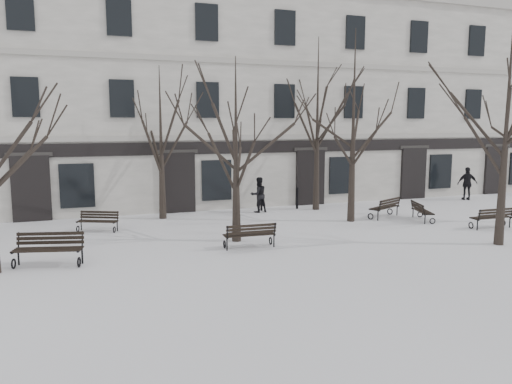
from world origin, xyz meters
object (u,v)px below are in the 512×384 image
bench_2 (492,217)px  bench_4 (386,207)px  tree_2 (508,102)px  bench_1 (250,234)px  bench_3 (98,220)px  bench_5 (421,211)px  tree_1 (236,128)px  bench_0 (49,248)px

bench_2 → bench_4: size_ratio=0.92×
tree_2 → bench_1: tree_2 is taller
bench_1 → bench_3: bearing=-41.6°
tree_2 → bench_5: tree_2 is taller
tree_2 → bench_4: bearing=98.7°
tree_2 → bench_4: 7.34m
tree_1 → bench_0: 7.35m
bench_4 → bench_5: size_ratio=1.11×
tree_2 → bench_5: bearing=87.1°
bench_0 → bench_2: (16.86, -0.27, -0.07)m
bench_0 → bench_3: 4.87m
bench_0 → bench_2: bench_0 is taller
tree_2 → bench_1: (-8.55, 2.48, -4.53)m
tree_2 → bench_3: (-13.40, 7.10, -4.59)m
bench_0 → bench_1: (6.44, -0.02, -0.06)m
tree_2 → bench_2: (1.87, 2.22, -4.54)m
tree_2 → bench_4: tree_2 is taller
tree_1 → bench_3: tree_1 is taller
bench_1 → tree_1: bearing=-81.7°
tree_2 → bench_2: size_ratio=4.55×
bench_2 → bench_5: size_ratio=1.02×
bench_1 → bench_2: size_ratio=1.02×
tree_2 → bench_0: bearing=170.5°
tree_1 → bench_2: tree_1 is taller
bench_2 → bench_4: 4.44m
bench_5 → bench_2: bearing=-126.9°
tree_1 → bench_4: bearing=15.0°
bench_2 → bench_5: bearing=-54.4°
bench_1 → bench_5: bearing=-164.3°
bench_5 → bench_4: bearing=63.6°
bench_3 → bench_4: bench_4 is taller
bench_2 → bench_0: bearing=0.2°
bench_0 → bench_3: (1.59, 4.61, -0.11)m
bench_1 → bench_4: bench_4 is taller
bench_0 → bench_3: bearing=85.2°
bench_1 → bench_4: bearing=-155.1°
tree_1 → bench_1: size_ratio=3.67×
tree_1 → bench_5: size_ratio=3.84×
tree_1 → bench_4: 8.85m
bench_2 → bench_1: bearing=-0.3°
tree_2 → bench_3: size_ratio=4.85×
tree_1 → bench_0: size_ratio=3.16×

